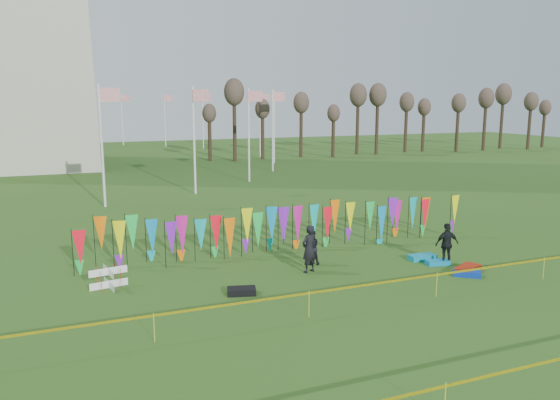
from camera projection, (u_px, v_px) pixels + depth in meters
name	position (u px, v px, depth m)	size (l,w,h in m)	color
ground	(350.00, 297.00, 19.53)	(160.00, 160.00, 0.00)	#2C4F16
flagpole_ring	(10.00, 129.00, 57.42)	(57.40, 56.16, 8.00)	silver
banner_row	(287.00, 226.00, 25.38)	(18.64, 0.64, 2.07)	black
caution_tape_near	(361.00, 287.00, 18.32)	(26.00, 0.02, 0.90)	#E4D704
caution_tape_far	(503.00, 374.00, 12.49)	(26.00, 0.02, 0.90)	#E4D704
tree_line	(402.00, 106.00, 70.34)	(53.92, 1.92, 7.84)	#37281B
box_kite	(109.00, 278.00, 20.41)	(0.73, 0.73, 0.81)	#B50D17
person_left	(309.00, 249.00, 22.23)	(0.72, 0.53, 1.98)	black
person_mid	(311.00, 247.00, 23.34)	(0.73, 0.45, 1.51)	black
person_right	(447.00, 244.00, 23.34)	(1.06, 0.60, 1.80)	black
kite_bag_turquoise	(438.00, 262.00, 23.41)	(0.99, 0.49, 0.20)	#0C85BF
kite_bag_blue	(467.00, 273.00, 21.91)	(1.06, 0.55, 0.22)	#0A34B0
kite_bag_red	(467.00, 269.00, 22.36)	(1.38, 0.63, 0.25)	#AD230B
kite_bag_black	(242.00, 291.00, 19.84)	(1.02, 0.59, 0.24)	black
kite_bag_teal	(422.00, 257.00, 24.13)	(1.20, 0.57, 0.23)	#0D91B8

